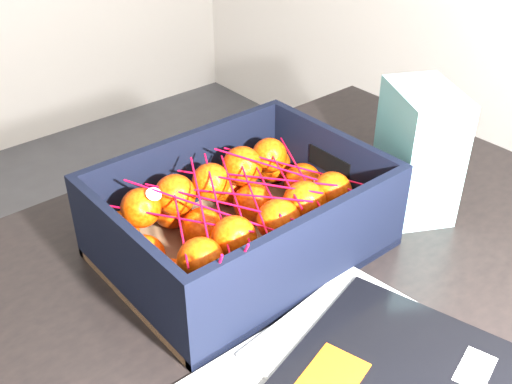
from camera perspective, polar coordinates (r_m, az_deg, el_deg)
table at (r=0.83m, az=0.36°, el=-16.18°), size 1.20×0.80×0.75m
produce_crate at (r=0.82m, az=-1.34°, el=-3.11°), size 0.36×0.27×0.13m
clementine_heap at (r=0.82m, az=-1.24°, el=-2.24°), size 0.34×0.25×0.10m
mesh_net at (r=0.78m, az=-1.46°, el=-0.21°), size 0.29×0.24×0.09m
retail_carton at (r=0.91m, az=14.91°, el=3.69°), size 0.14×0.15×0.19m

